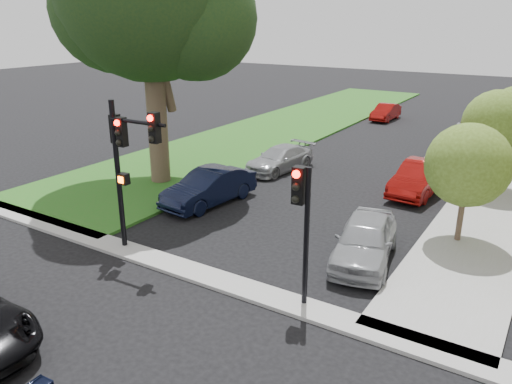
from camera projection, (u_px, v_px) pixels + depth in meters
The scene contains 15 objects.
ground at pixel (163, 307), 14.24m from camera, with size 140.00×140.00×0.00m, color black.
grass_strip at pixel (289, 126), 37.92m from camera, with size 8.00×44.00×0.12m, color #376023.
sidewalk_cross at pixel (206, 276), 15.82m from camera, with size 60.00×1.00×0.12m, color #A5A49F.
small_tree_a at pixel (468, 165), 17.37m from camera, with size 2.95×2.95×4.43m.
small_tree_b at pixel (498, 125), 22.81m from camera, with size 3.19×3.19×4.78m.
traffic_signal_main at pixel (125, 150), 16.52m from camera, with size 2.58×0.67×5.29m.
traffic_signal_secondary at pixel (302, 211), 13.41m from camera, with size 0.52×0.42×4.14m.
car_parked_0 at pixel (365, 240), 16.70m from camera, with size 1.83×4.56×1.55m, color #999BA0.
car_parked_1 at pixel (420, 178), 23.18m from camera, with size 1.61×4.63×1.52m, color maroon.
car_parked_2 at pixel (439, 166), 25.41m from camera, with size 2.13×4.61×1.28m, color silver.
car_parked_3 at pixel (456, 143), 30.24m from camera, with size 1.53×3.81×1.30m, color maroon.
car_parked_4 at pixel (481, 122), 35.66m from camera, with size 2.16×5.32×1.54m, color #999BA0.
car_parked_5 at pixel (209, 187), 21.90m from camera, with size 1.64×4.69×1.55m, color black.
car_parked_6 at pixel (280, 159), 26.75m from camera, with size 1.82×4.48×1.30m, color #999BA0.
car_parked_9 at pixel (386, 112), 40.10m from camera, with size 1.36×3.89×1.28m, color maroon.
Camera 1 is at (8.83, -9.04, 7.80)m, focal length 35.00 mm.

